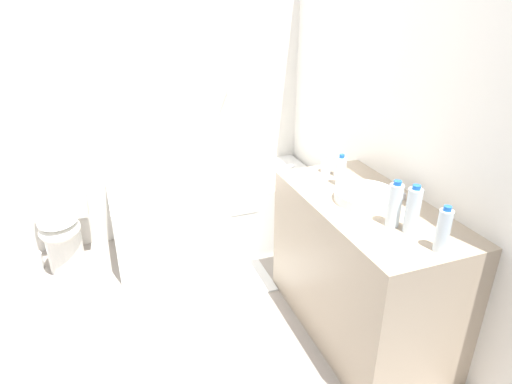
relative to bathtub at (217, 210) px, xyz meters
name	(u,v)px	position (x,y,z in m)	size (l,w,h in m)	color
ground_plane	(147,328)	(-0.73, -0.88, -0.31)	(4.20, 4.20, 0.00)	#9E9389
wall_back_tiled	(108,97)	(-0.73, 0.40, 0.93)	(3.60, 0.10, 2.48)	silver
wall_right_mirror	(384,119)	(0.92, -0.88, 0.93)	(0.10, 2.87, 2.48)	silver
bathtub	(217,210)	(0.00, 0.00, 0.00)	(1.69, 0.71, 1.30)	silver
toilet	(62,226)	(-1.21, 0.07, 0.04)	(0.40, 0.49, 0.74)	white
vanity_counter	(361,269)	(0.55, -1.33, 0.14)	(0.64, 1.26, 0.90)	tan
sink_basin	(365,196)	(0.55, -1.29, 0.62)	(0.35, 0.35, 0.06)	white
sink_faucet	(395,191)	(0.75, -1.29, 0.62)	(0.13, 0.15, 0.06)	#B4B4B9
water_bottle_0	(443,230)	(0.58, -1.87, 0.70)	(0.06, 0.06, 0.23)	silver
water_bottle_1	(413,210)	(0.56, -1.68, 0.71)	(0.07, 0.07, 0.26)	silver
water_bottle_2	(341,171)	(0.52, -1.04, 0.68)	(0.06, 0.06, 0.20)	silver
water_bottle_3	(394,205)	(0.51, -1.59, 0.71)	(0.07, 0.07, 0.25)	silver
drinking_glass_0	(326,166)	(0.55, -0.83, 0.63)	(0.07, 0.07, 0.08)	white
drinking_glass_1	(340,169)	(0.60, -0.91, 0.64)	(0.08, 0.08, 0.09)	white
bath_mat	(232,282)	(-0.06, -0.60, -0.30)	(0.58, 0.42, 0.01)	white
toilet_paper_roll	(35,261)	(-1.45, 0.11, -0.24)	(0.11, 0.11, 0.13)	white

